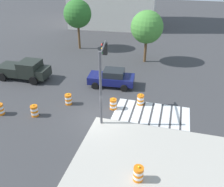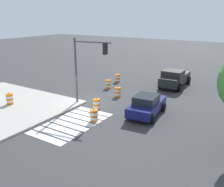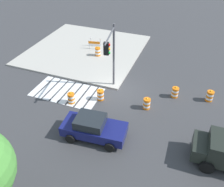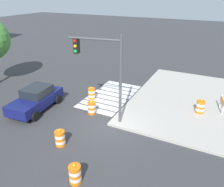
{
  "view_description": "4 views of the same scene",
  "coord_description": "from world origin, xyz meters",
  "px_view_note": "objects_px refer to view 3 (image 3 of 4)",
  "views": [
    {
      "loc": [
        5.14,
        -14.51,
        10.93
      ],
      "look_at": [
        0.55,
        2.56,
        0.89
      ],
      "focal_mm": 39.27,
      "sensor_mm": 36.0,
      "label": 1
    },
    {
      "loc": [
        16.13,
        12.83,
        7.4
      ],
      "look_at": [
        0.69,
        3.05,
        1.56
      ],
      "focal_mm": 39.53,
      "sensor_mm": 36.0,
      "label": 2
    },
    {
      "loc": [
        -5.5,
        15.81,
        12.16
      ],
      "look_at": [
        -0.4,
        2.42,
        1.45
      ],
      "focal_mm": 38.21,
      "sensor_mm": 36.0,
      "label": 3
    },
    {
      "loc": [
        -10.7,
        -5.64,
        7.89
      ],
      "look_at": [
        2.31,
        0.81,
        1.13
      ],
      "focal_mm": 35.8,
      "sensor_mm": 36.0,
      "label": 4
    }
  ],
  "objects_px": {
    "traffic_barrel_on_sidewalk": "(98,52)",
    "traffic_barrel_median_near": "(210,96)",
    "sports_car": "(93,127)",
    "traffic_light_pole": "(111,51)",
    "traffic_barrel_median_far": "(147,104)",
    "construction_barricade": "(94,44)",
    "traffic_barrel_near_corner": "(175,92)",
    "traffic_barrel_far_curb": "(71,98)",
    "traffic_barrel_crosswalk_end": "(100,95)"
  },
  "relations": [
    {
      "from": "traffic_barrel_on_sidewalk",
      "to": "traffic_barrel_median_near",
      "type": "bearing_deg",
      "value": 162.05
    },
    {
      "from": "traffic_barrel_near_corner",
      "to": "traffic_barrel_median_far",
      "type": "relative_size",
      "value": 1.0
    },
    {
      "from": "sports_car",
      "to": "traffic_barrel_median_far",
      "type": "relative_size",
      "value": 4.36
    },
    {
      "from": "sports_car",
      "to": "traffic_barrel_crosswalk_end",
      "type": "relative_size",
      "value": 4.36
    },
    {
      "from": "sports_car",
      "to": "traffic_barrel_near_corner",
      "type": "bearing_deg",
      "value": -124.67
    },
    {
      "from": "traffic_barrel_median_far",
      "to": "construction_barricade",
      "type": "height_order",
      "value": "construction_barricade"
    },
    {
      "from": "traffic_barrel_median_far",
      "to": "traffic_barrel_far_curb",
      "type": "distance_m",
      "value": 6.01
    },
    {
      "from": "sports_car",
      "to": "traffic_barrel_median_near",
      "type": "xyz_separation_m",
      "value": [
        -7.17,
        -6.94,
        -0.36
      ]
    },
    {
      "from": "sports_car",
      "to": "traffic_light_pole",
      "type": "bearing_deg",
      "value": -82.49
    },
    {
      "from": "traffic_barrel_median_near",
      "to": "traffic_light_pole",
      "type": "relative_size",
      "value": 0.19
    },
    {
      "from": "traffic_barrel_near_corner",
      "to": "traffic_barrel_crosswalk_end",
      "type": "xyz_separation_m",
      "value": [
        5.63,
        2.53,
        0.0
      ]
    },
    {
      "from": "sports_car",
      "to": "traffic_barrel_median_near",
      "type": "relative_size",
      "value": 4.36
    },
    {
      "from": "construction_barricade",
      "to": "traffic_barrel_on_sidewalk",
      "type": "bearing_deg",
      "value": 125.16
    },
    {
      "from": "traffic_barrel_median_near",
      "to": "traffic_barrel_far_curb",
      "type": "xyz_separation_m",
      "value": [
        10.36,
        4.25,
        0.0
      ]
    },
    {
      "from": "traffic_barrel_near_corner",
      "to": "traffic_barrel_far_curb",
      "type": "distance_m",
      "value": 8.52
    },
    {
      "from": "traffic_barrel_median_near",
      "to": "traffic_barrel_far_curb",
      "type": "distance_m",
      "value": 11.2
    },
    {
      "from": "sports_car",
      "to": "traffic_barrel_crosswalk_end",
      "type": "xyz_separation_m",
      "value": [
        1.16,
        -3.92,
        -0.36
      ]
    },
    {
      "from": "sports_car",
      "to": "traffic_barrel_median_far",
      "type": "bearing_deg",
      "value": -122.26
    },
    {
      "from": "traffic_barrel_crosswalk_end",
      "to": "traffic_barrel_on_sidewalk",
      "type": "bearing_deg",
      "value": -64.73
    },
    {
      "from": "traffic_barrel_near_corner",
      "to": "construction_barricade",
      "type": "distance_m",
      "value": 11.37
    },
    {
      "from": "traffic_barrel_median_near",
      "to": "traffic_barrel_median_far",
      "type": "height_order",
      "value": "same"
    },
    {
      "from": "sports_car",
      "to": "traffic_barrel_median_near",
      "type": "bearing_deg",
      "value": -135.92
    },
    {
      "from": "traffic_barrel_far_curb",
      "to": "traffic_barrel_near_corner",
      "type": "bearing_deg",
      "value": -153.82
    },
    {
      "from": "traffic_barrel_on_sidewalk",
      "to": "traffic_light_pole",
      "type": "distance_m",
      "value": 7.47
    },
    {
      "from": "traffic_barrel_median_far",
      "to": "traffic_barrel_on_sidewalk",
      "type": "distance_m",
      "value": 9.55
    },
    {
      "from": "traffic_light_pole",
      "to": "traffic_barrel_near_corner",
      "type": "bearing_deg",
      "value": -165.09
    },
    {
      "from": "traffic_barrel_crosswalk_end",
      "to": "traffic_barrel_median_near",
      "type": "height_order",
      "value": "same"
    },
    {
      "from": "traffic_barrel_median_near",
      "to": "traffic_barrel_on_sidewalk",
      "type": "distance_m",
      "value": 12.12
    },
    {
      "from": "traffic_barrel_far_curb",
      "to": "construction_barricade",
      "type": "relative_size",
      "value": 0.75
    },
    {
      "from": "sports_car",
      "to": "traffic_barrel_on_sidewalk",
      "type": "relative_size",
      "value": 4.36
    },
    {
      "from": "sports_car",
      "to": "traffic_light_pole",
      "type": "height_order",
      "value": "traffic_light_pole"
    },
    {
      "from": "traffic_barrel_crosswalk_end",
      "to": "traffic_barrel_on_sidewalk",
      "type": "distance_m",
      "value": 7.48
    },
    {
      "from": "construction_barricade",
      "to": "traffic_light_pole",
      "type": "height_order",
      "value": "traffic_light_pole"
    },
    {
      "from": "traffic_barrel_near_corner",
      "to": "sports_car",
      "type": "bearing_deg",
      "value": 55.33
    },
    {
      "from": "traffic_barrel_median_far",
      "to": "construction_barricade",
      "type": "xyz_separation_m",
      "value": [
        8.02,
        -7.96,
        0.27
      ]
    },
    {
      "from": "traffic_barrel_median_far",
      "to": "sports_car",
      "type": "bearing_deg",
      "value": 57.74
    },
    {
      "from": "sports_car",
      "to": "construction_barricade",
      "type": "xyz_separation_m",
      "value": [
        5.38,
        -12.14,
        -0.09
      ]
    },
    {
      "from": "sports_car",
      "to": "construction_barricade",
      "type": "distance_m",
      "value": 13.28
    },
    {
      "from": "traffic_barrel_on_sidewalk",
      "to": "traffic_light_pole",
      "type": "bearing_deg",
      "value": 123.38
    },
    {
      "from": "traffic_barrel_near_corner",
      "to": "traffic_light_pole",
      "type": "distance_m",
      "value": 6.34
    },
    {
      "from": "traffic_barrel_crosswalk_end",
      "to": "traffic_light_pole",
      "type": "height_order",
      "value": "traffic_light_pole"
    },
    {
      "from": "traffic_barrel_far_curb",
      "to": "traffic_barrel_on_sidewalk",
      "type": "height_order",
      "value": "traffic_barrel_on_sidewalk"
    },
    {
      "from": "traffic_barrel_crosswalk_end",
      "to": "construction_barricade",
      "type": "bearing_deg",
      "value": -62.83
    },
    {
      "from": "traffic_barrel_median_far",
      "to": "traffic_barrel_on_sidewalk",
      "type": "height_order",
      "value": "traffic_barrel_on_sidewalk"
    },
    {
      "from": "traffic_barrel_crosswalk_end",
      "to": "traffic_barrel_median_far",
      "type": "distance_m",
      "value": 3.81
    },
    {
      "from": "sports_car",
      "to": "construction_barricade",
      "type": "height_order",
      "value": "sports_car"
    },
    {
      "from": "sports_car",
      "to": "traffic_barrel_near_corner",
      "type": "xyz_separation_m",
      "value": [
        -4.46,
        -6.45,
        -0.36
      ]
    },
    {
      "from": "traffic_barrel_median_far",
      "to": "traffic_light_pole",
      "type": "height_order",
      "value": "traffic_light_pole"
    },
    {
      "from": "traffic_barrel_far_curb",
      "to": "construction_barricade",
      "type": "height_order",
      "value": "construction_barricade"
    },
    {
      "from": "traffic_light_pole",
      "to": "traffic_barrel_median_far",
      "type": "bearing_deg",
      "value": 164.61
    }
  ]
}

